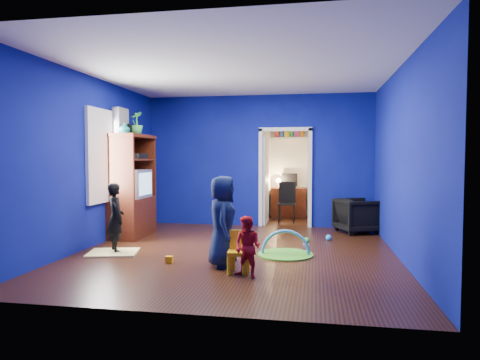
% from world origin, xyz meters
% --- Properties ---
extents(floor, '(5.00, 5.50, 0.01)m').
position_xyz_m(floor, '(0.00, 0.00, 0.00)').
color(floor, black).
rests_on(floor, ground).
extents(ceiling, '(5.00, 5.50, 0.01)m').
position_xyz_m(ceiling, '(0.00, 0.00, 2.90)').
color(ceiling, white).
rests_on(ceiling, wall_back).
extents(wall_back, '(5.00, 0.02, 2.90)m').
position_xyz_m(wall_back, '(0.00, 2.75, 1.45)').
color(wall_back, navy).
rests_on(wall_back, floor).
extents(wall_front, '(5.00, 0.02, 2.90)m').
position_xyz_m(wall_front, '(0.00, -2.75, 1.45)').
color(wall_front, navy).
rests_on(wall_front, floor).
extents(wall_left, '(0.02, 5.50, 2.90)m').
position_xyz_m(wall_left, '(-2.50, 0.00, 1.45)').
color(wall_left, navy).
rests_on(wall_left, floor).
extents(wall_right, '(0.02, 5.50, 2.90)m').
position_xyz_m(wall_right, '(2.50, 0.00, 1.45)').
color(wall_right, navy).
rests_on(wall_right, floor).
extents(alcove, '(1.00, 1.75, 2.50)m').
position_xyz_m(alcove, '(0.60, 3.62, 1.25)').
color(alcove, silver).
rests_on(alcove, floor).
extents(armchair, '(1.01, 0.99, 0.70)m').
position_xyz_m(armchair, '(2.10, 2.20, 0.35)').
color(armchair, black).
rests_on(armchair, floor).
extents(child_black, '(0.47, 0.48, 1.12)m').
position_xyz_m(child_black, '(-1.90, -0.32, 0.56)').
color(child_black, black).
rests_on(child_black, floor).
extents(child_navy, '(0.53, 0.69, 1.27)m').
position_xyz_m(child_navy, '(-0.02, -0.89, 0.63)').
color(child_navy, '#0F173A').
rests_on(child_navy, floor).
extents(toddler_red, '(0.47, 0.43, 0.78)m').
position_xyz_m(toddler_red, '(0.41, -1.39, 0.39)').
color(toddler_red, red).
rests_on(toddler_red, floor).
extents(vase, '(0.23, 0.23, 0.21)m').
position_xyz_m(vase, '(-2.22, 0.74, 2.06)').
color(vase, '#0C4F65').
rests_on(vase, tv_armoire).
extents(potted_plant, '(0.34, 0.34, 0.47)m').
position_xyz_m(potted_plant, '(-2.22, 1.26, 2.19)').
color(potted_plant, green).
rests_on(potted_plant, tv_armoire).
extents(tv_armoire, '(0.58, 1.14, 1.96)m').
position_xyz_m(tv_armoire, '(-2.22, 1.04, 0.98)').
color(tv_armoire, '#391709').
rests_on(tv_armoire, floor).
extents(crt_tv, '(0.46, 0.70, 0.54)m').
position_xyz_m(crt_tv, '(-2.18, 1.04, 1.02)').
color(crt_tv, silver).
rests_on(crt_tv, tv_armoire).
extents(yellow_blanket, '(0.87, 0.76, 0.03)m').
position_xyz_m(yellow_blanket, '(-1.90, -0.42, 0.01)').
color(yellow_blanket, '#F2E07A').
rests_on(yellow_blanket, floor).
extents(hopper_ball, '(0.37, 0.37, 0.37)m').
position_xyz_m(hopper_ball, '(-0.07, -0.64, 0.18)').
color(hopper_ball, yellow).
rests_on(hopper_ball, floor).
extents(kid_chair, '(0.31, 0.31, 0.50)m').
position_xyz_m(kid_chair, '(0.26, -1.19, 0.25)').
color(kid_chair, yellow).
rests_on(kid_chair, floor).
extents(play_mat, '(0.86, 0.86, 0.02)m').
position_xyz_m(play_mat, '(0.80, -0.05, 0.01)').
color(play_mat, green).
rests_on(play_mat, floor).
extents(toy_arch, '(0.77, 0.09, 0.77)m').
position_xyz_m(toy_arch, '(0.80, -0.05, 0.02)').
color(toy_arch, '#3F8CD8').
rests_on(toy_arch, floor).
extents(window_left, '(0.03, 0.95, 1.55)m').
position_xyz_m(window_left, '(-2.48, 0.35, 1.55)').
color(window_left, white).
rests_on(window_left, wall_left).
extents(curtain, '(0.14, 0.42, 2.40)m').
position_xyz_m(curtain, '(-2.37, 0.90, 1.25)').
color(curtain, slate).
rests_on(curtain, floor).
extents(doorway, '(1.16, 0.10, 2.10)m').
position_xyz_m(doorway, '(0.60, 2.75, 1.05)').
color(doorway, white).
rests_on(doorway, floor).
extents(study_desk, '(0.88, 0.44, 0.75)m').
position_xyz_m(study_desk, '(0.60, 4.26, 0.38)').
color(study_desk, '#3D140A').
rests_on(study_desk, floor).
extents(desk_monitor, '(0.40, 0.05, 0.32)m').
position_xyz_m(desk_monitor, '(0.60, 4.38, 0.95)').
color(desk_monitor, black).
rests_on(desk_monitor, study_desk).
extents(desk_lamp, '(0.14, 0.14, 0.14)m').
position_xyz_m(desk_lamp, '(0.32, 4.32, 0.93)').
color(desk_lamp, '#FFD88C').
rests_on(desk_lamp, study_desk).
extents(folding_chair, '(0.40, 0.40, 0.92)m').
position_xyz_m(folding_chair, '(0.60, 3.30, 0.46)').
color(folding_chair, black).
rests_on(folding_chair, floor).
extents(book_shelf, '(0.88, 0.24, 0.04)m').
position_xyz_m(book_shelf, '(0.60, 4.37, 2.02)').
color(book_shelf, white).
rests_on(book_shelf, study_desk).
extents(toy_0, '(0.11, 0.11, 0.11)m').
position_xyz_m(toy_0, '(1.50, 1.28, 0.06)').
color(toy_0, '#299CED').
rests_on(toy_0, floor).
extents(toy_1, '(0.10, 0.08, 0.10)m').
position_xyz_m(toy_1, '(-0.82, -0.85, 0.05)').
color(toy_1, orange).
rests_on(toy_1, floor).
extents(toy_2, '(0.11, 0.11, 0.11)m').
position_xyz_m(toy_2, '(1.11, 0.93, 0.06)').
color(toy_2, green).
rests_on(toy_2, floor).
extents(toy_3, '(0.10, 0.08, 0.10)m').
position_xyz_m(toy_3, '(1.11, 0.37, 0.05)').
color(toy_3, '#BF4793').
rests_on(toy_3, floor).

